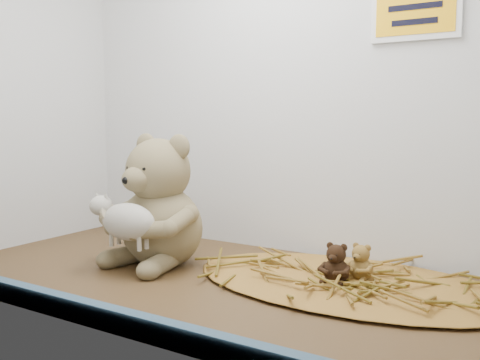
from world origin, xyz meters
The scene contains 8 objects.
alcove_shell centered at (0.00, 9.00, 45.00)cm, with size 120.40×60.20×90.40cm.
front_rail centered at (0.00, -28.80, 1.80)cm, with size 119.28×2.20×3.60cm, color #3E6077.
straw_bed centered at (23.55, 11.36, 0.62)cm, with size 64.49×37.45×1.25cm, color brown.
main_teddy centered at (-17.72, 4.72, 14.51)cm, with size 23.39×24.69×29.01cm, color #867652, non-canonical shape.
toy_lamb centered at (-17.72, -5.67, 11.18)cm, with size 16.70×10.19×10.79cm, color beige, non-canonical shape.
mini_teddy_tan centered at (25.26, 13.51, 4.82)cm, with size 5.75×6.07×7.13cm, color olive, non-canonical shape.
mini_teddy_brown centered at (21.83, 9.20, 5.09)cm, with size 6.20×6.54×7.68cm, color black, non-canonical shape.
wall_sign centered at (30.00, 29.40, 55.00)cm, with size 16.00×1.20×11.00cm, color orange.
Camera 1 is at (58.63, -85.52, 32.18)cm, focal length 40.00 mm.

